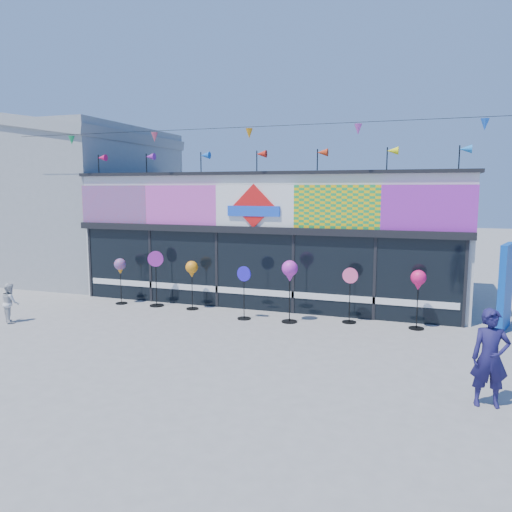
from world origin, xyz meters
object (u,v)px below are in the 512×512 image
at_px(spinner_5, 350,294).
at_px(adult_man, 490,358).
at_px(blue_sign, 505,287).
at_px(spinner_0, 120,268).
at_px(spinner_4, 290,273).
at_px(child, 10,303).
at_px(spinner_1, 156,277).
at_px(spinner_6, 418,282).
at_px(spinner_2, 192,271).
at_px(spinner_3, 244,291).

distance_m(spinner_5, adult_man, 5.39).
height_order(blue_sign, spinner_5, blue_sign).
height_order(spinner_0, spinner_5, spinner_5).
distance_m(spinner_4, child, 7.61).
height_order(spinner_1, spinner_5, spinner_1).
distance_m(spinner_0, spinner_1, 1.24).
height_order(blue_sign, adult_man, blue_sign).
bearing_deg(blue_sign, spinner_6, -144.50).
distance_m(spinner_0, spinner_2, 2.44).
bearing_deg(spinner_4, spinner_0, 176.06).
bearing_deg(spinner_6, child, -164.44).
relative_size(spinner_1, adult_man, 1.04).
relative_size(spinner_0, child, 1.34).
bearing_deg(spinner_3, spinner_6, 6.67).
height_order(blue_sign, child, blue_sign).
distance_m(adult_man, child, 11.78).
xyz_separation_m(spinner_2, adult_man, (7.67, -4.48, -0.35)).
xyz_separation_m(spinner_4, adult_man, (4.52, -4.01, -0.53)).
xyz_separation_m(spinner_0, spinner_4, (5.59, -0.38, 0.20)).
xyz_separation_m(spinner_0, spinner_5, (7.13, 0.10, -0.36)).
height_order(spinner_2, adult_man, adult_man).
relative_size(spinner_3, spinner_5, 0.99).
height_order(spinner_4, child, spinner_4).
relative_size(blue_sign, adult_man, 1.35).
relative_size(blue_sign, spinner_2, 1.51).
distance_m(spinner_3, spinner_6, 4.61).
relative_size(spinner_0, spinner_4, 0.85).
bearing_deg(spinner_5, spinner_1, -179.93).
relative_size(blue_sign, spinner_0, 1.54).
bearing_deg(spinner_0, adult_man, -23.48).
relative_size(blue_sign, spinner_6, 1.44).
bearing_deg(child, spinner_1, -98.10).
bearing_deg(spinner_0, spinner_3, -6.35).
bearing_deg(spinner_2, blue_sign, 4.53).
bearing_deg(blue_sign, spinner_4, -151.09).
xyz_separation_m(spinner_6, adult_man, (1.24, -4.45, -0.41)).
xyz_separation_m(spinner_2, spinner_3, (1.87, -0.57, -0.39)).
bearing_deg(spinner_5, spinner_3, -168.42).
bearing_deg(child, adult_man, -152.28).
bearing_deg(spinner_0, child, -118.73).
relative_size(spinner_1, spinner_2, 1.17).
relative_size(spinner_5, child, 1.40).
bearing_deg(spinner_3, spinner_4, 4.26).
relative_size(spinner_6, child, 1.44).
distance_m(spinner_3, spinner_5, 2.88).
distance_m(blue_sign, spinner_5, 3.91).
bearing_deg(spinner_5, spinner_0, -179.21).
relative_size(spinner_0, spinner_3, 0.97).
relative_size(spinner_2, spinner_6, 0.95).
xyz_separation_m(blue_sign, spinner_2, (-8.54, -0.68, 0.06)).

